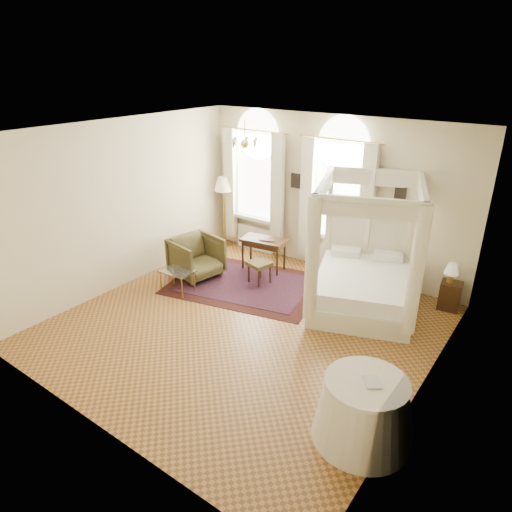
{
  "coord_description": "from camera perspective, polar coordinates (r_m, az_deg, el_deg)",
  "views": [
    {
      "loc": [
        4.18,
        -5.43,
        4.29
      ],
      "look_at": [
        -0.07,
        0.4,
        1.17
      ],
      "focal_mm": 32.0,
      "sensor_mm": 36.0,
      "label": 1
    }
  ],
  "objects": [
    {
      "name": "ground",
      "position": [
        8.08,
        -1.3,
        -8.64
      ],
      "size": [
        6.0,
        6.0,
        0.0
      ],
      "primitive_type": "plane",
      "color": "#A1642E",
      "rests_on": "ground"
    },
    {
      "name": "room_walls",
      "position": [
        7.23,
        -1.44,
        4.78
      ],
      "size": [
        6.0,
        6.0,
        6.0
      ],
      "color": "beige",
      "rests_on": "ground"
    },
    {
      "name": "window_left",
      "position": [
        10.66,
        -0.14,
        8.2
      ],
      "size": [
        1.62,
        0.27,
        3.29
      ],
      "color": "white",
      "rests_on": "room_walls"
    },
    {
      "name": "window_right",
      "position": [
        9.62,
        10.06,
        6.14
      ],
      "size": [
        1.62,
        0.27,
        3.29
      ],
      "color": "white",
      "rests_on": "room_walls"
    },
    {
      "name": "chandelier",
      "position": [
        8.46,
        -1.41,
        14.02
      ],
      "size": [
        0.51,
        0.45,
        0.5
      ],
      "color": "#B2913B",
      "rests_on": "room_walls"
    },
    {
      "name": "wall_pictures",
      "position": [
        9.64,
        9.89,
        8.69
      ],
      "size": [
        2.54,
        0.03,
        0.39
      ],
      "color": "black",
      "rests_on": "room_walls"
    },
    {
      "name": "canopy_bed",
      "position": [
        8.63,
        13.21,
        -2.95
      ],
      "size": [
        2.42,
        2.66,
        2.4
      ],
      "color": "beige",
      "rests_on": "ground"
    },
    {
      "name": "nightstand",
      "position": [
        9.19,
        23.08,
        -4.58
      ],
      "size": [
        0.42,
        0.39,
        0.53
      ],
      "primitive_type": "cube",
      "rotation": [
        0.0,
        0.0,
        0.14
      ],
      "color": "#38210F",
      "rests_on": "ground"
    },
    {
      "name": "nightstand_lamp",
      "position": [
        8.98,
        23.28,
        -1.62
      ],
      "size": [
        0.25,
        0.25,
        0.37
      ],
      "color": "#B2913B",
      "rests_on": "nightstand"
    },
    {
      "name": "writing_desk",
      "position": [
        9.89,
        0.96,
        1.59
      ],
      "size": [
        1.01,
        0.63,
        0.71
      ],
      "color": "#38210F",
      "rests_on": "ground"
    },
    {
      "name": "laptop",
      "position": [
        9.8,
        1.48,
        2.12
      ],
      "size": [
        0.39,
        0.29,
        0.03
      ],
      "primitive_type": "imported",
      "rotation": [
        0.0,
        0.0,
        3.36
      ],
      "color": "black",
      "rests_on": "writing_desk"
    },
    {
      "name": "stool",
      "position": [
        9.34,
        0.43,
        -1.18
      ],
      "size": [
        0.5,
        0.5,
        0.48
      ],
      "color": "#463F1E",
      "rests_on": "ground"
    },
    {
      "name": "armchair",
      "position": [
        9.72,
        -7.47,
        -0.15
      ],
      "size": [
        1.11,
        1.08,
        0.86
      ],
      "primitive_type": "imported",
      "rotation": [
        0.0,
        0.0,
        1.38
      ],
      "color": "#41391B",
      "rests_on": "ground"
    },
    {
      "name": "coffee_table",
      "position": [
        9.16,
        -9.85,
        -2.06
      ],
      "size": [
        0.67,
        0.49,
        0.45
      ],
      "color": "silver",
      "rests_on": "ground"
    },
    {
      "name": "floor_lamp",
      "position": [
        11.01,
        -4.08,
        8.54
      ],
      "size": [
        0.44,
        0.44,
        1.72
      ],
      "color": "#B2913B",
      "rests_on": "ground"
    },
    {
      "name": "oriental_rug",
      "position": [
        9.45,
        -1.34,
        -3.52
      ],
      "size": [
        3.4,
        2.78,
        0.01
      ],
      "color": "#38130D",
      "rests_on": "ground"
    },
    {
      "name": "side_table",
      "position": [
        5.93,
        13.34,
        -18.21
      ],
      "size": [
        1.23,
        1.23,
        0.84
      ],
      "color": "white",
      "rests_on": "ground"
    },
    {
      "name": "book",
      "position": [
        5.62,
        13.44,
        -15.09
      ],
      "size": [
        0.29,
        0.3,
        0.02
      ],
      "primitive_type": "imported",
      "rotation": [
        0.0,
        0.0,
        0.64
      ],
      "color": "black",
      "rests_on": "side_table"
    }
  ]
}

